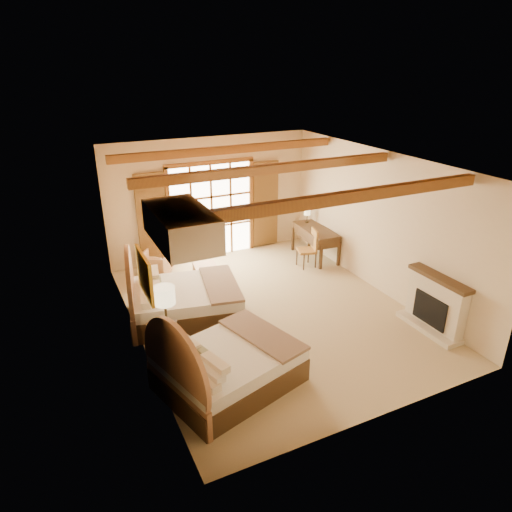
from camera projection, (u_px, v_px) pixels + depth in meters
floor at (270, 311)px, 9.78m from camera, size 7.00×7.00×0.00m
wall_back at (210, 198)px, 12.05m from camera, size 5.50×0.00×5.50m
wall_left at (133, 267)px, 8.05m from camera, size 0.00×7.00×7.00m
wall_right at (380, 223)px, 10.24m from camera, size 0.00×7.00×7.00m
ceiling at (273, 162)px, 8.51m from camera, size 7.00×7.00×0.00m
ceiling_beams at (272, 169)px, 8.56m from camera, size 5.39×4.60×0.18m
french_doors at (212, 212)px, 12.13m from camera, size 3.95×0.08×2.60m
fireplace at (435, 306)px, 8.95m from camera, size 0.46×1.40×1.16m
painting at (145, 275)px, 7.39m from camera, size 0.06×0.95×0.75m
canopy_valance at (181, 226)px, 6.00m from camera, size 0.70×1.40×0.45m
bed_near at (221, 365)px, 7.36m from camera, size 2.55×2.13×1.40m
bed_far at (177, 300)px, 9.34m from camera, size 2.52×2.07×1.46m
nightstand at (164, 345)px, 8.07m from camera, size 0.64×0.64×0.65m
floor_lamp at (165, 301)px, 7.32m from camera, size 0.35×0.35×1.65m
armchair at (156, 265)px, 11.25m from camera, size 0.94×0.95×0.63m
ottoman at (205, 272)px, 11.13m from camera, size 0.59×0.59×0.39m
desk at (315, 242)px, 12.29m from camera, size 0.78×1.59×0.83m
desk_chair at (307, 255)px, 11.81m from camera, size 0.55×0.54×1.01m
desk_lamp at (307, 213)px, 12.52m from camera, size 0.18×0.18×0.35m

